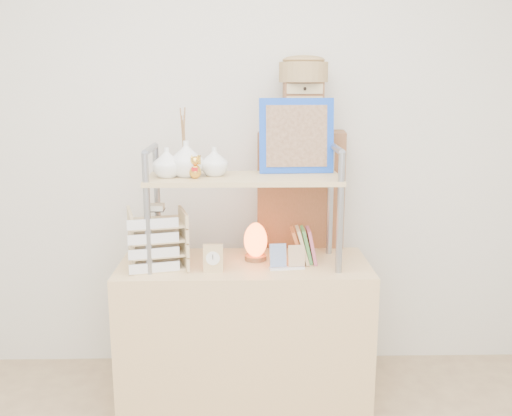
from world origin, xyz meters
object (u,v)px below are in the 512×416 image
Objects in this scene: cabinet at (300,255)px; letter_tray at (157,242)px; salt_lamp at (255,241)px; desk at (245,335)px.

cabinet reaches higher than letter_tray.
cabinet is at bearing 52.25° from salt_lamp.
letter_tray is (-0.71, -0.42, 0.20)m from cabinet.
salt_lamp is at bearing 12.04° from letter_tray.
cabinet reaches higher than salt_lamp.
salt_lamp is (0.46, 0.10, -0.03)m from letter_tray.
desk is 0.57m from cabinet.
salt_lamp reaches higher than desk.
letter_tray is 1.61× the size of salt_lamp.
letter_tray is (-0.41, -0.05, 0.50)m from desk.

